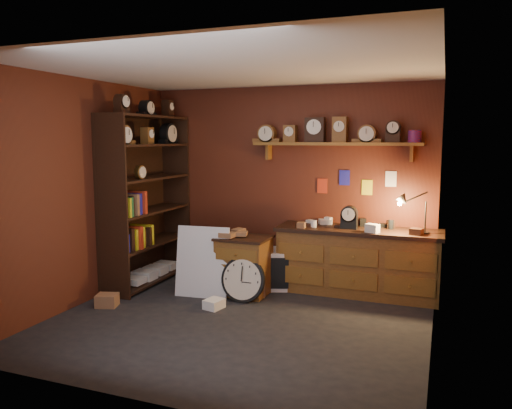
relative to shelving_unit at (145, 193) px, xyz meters
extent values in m
plane|color=black|center=(1.79, -0.98, -1.25)|extent=(4.00, 4.00, 0.00)
cube|color=#572414|center=(1.79, 0.82, 0.10)|extent=(4.00, 0.02, 2.70)
cube|color=#572414|center=(1.79, -2.78, 0.10)|extent=(4.00, 0.02, 2.70)
cube|color=#572414|center=(-0.21, -0.98, 0.10)|extent=(0.02, 3.60, 2.70)
cube|color=#572414|center=(3.79, -0.98, 0.10)|extent=(0.02, 3.60, 2.70)
cube|color=beige|center=(1.79, -0.98, 1.45)|extent=(4.00, 3.60, 0.02)
cube|color=brown|center=(2.49, 0.67, 0.67)|extent=(2.20, 0.30, 0.04)
cube|color=brown|center=(1.54, 0.74, 0.55)|extent=(0.04, 0.16, 0.20)
cube|color=brown|center=(3.44, 0.74, 0.55)|extent=(0.04, 0.16, 0.20)
cylinder|color=#B21419|center=(3.47, 0.67, 0.76)|extent=(0.16, 0.16, 0.15)
cube|color=#B72E16|center=(1.94, 0.81, 0.10)|extent=(0.14, 0.01, 0.20)
cube|color=#1B1B97|center=(2.24, 0.81, 0.22)|extent=(0.14, 0.01, 0.20)
cube|color=gold|center=(2.54, 0.81, 0.10)|extent=(0.14, 0.01, 0.20)
cube|color=silver|center=(2.84, 0.81, 0.22)|extent=(0.14, 0.01, 0.20)
cube|color=black|center=(-0.19, 0.00, -0.10)|extent=(0.03, 1.60, 2.30)
cube|color=black|center=(0.04, -0.78, -0.10)|extent=(0.45, 0.03, 2.30)
cube|color=black|center=(0.04, 0.78, -0.10)|extent=(0.45, 0.03, 2.30)
cube|color=black|center=(0.04, 0.00, -1.20)|extent=(0.43, 1.54, 0.03)
cube|color=black|center=(0.04, 0.00, -0.70)|extent=(0.43, 1.54, 0.03)
cube|color=black|center=(0.04, 0.00, -0.25)|extent=(0.43, 1.54, 0.03)
cube|color=black|center=(0.04, 0.00, 0.20)|extent=(0.43, 1.54, 0.03)
cube|color=black|center=(0.04, 0.00, 0.65)|extent=(0.43, 1.54, 0.03)
cube|color=black|center=(0.04, 0.00, 1.03)|extent=(0.43, 1.54, 0.03)
cube|color=brown|center=(2.84, 0.50, -0.85)|extent=(2.01, 0.60, 0.80)
cube|color=black|center=(2.84, 0.50, -0.43)|extent=(2.07, 0.66, 0.05)
cube|color=brown|center=(2.84, 0.20, -0.85)|extent=(1.93, 0.02, 0.52)
cylinder|color=black|center=(3.65, 0.45, -0.39)|extent=(0.12, 0.12, 0.02)
cylinder|color=black|center=(3.65, 0.45, -0.20)|extent=(0.02, 0.02, 0.38)
cylinder|color=black|center=(3.53, 0.42, 0.04)|extent=(0.27, 0.09, 0.14)
cone|color=black|center=(3.39, 0.39, 0.00)|extent=(0.18, 0.14, 0.18)
cube|color=brown|center=(1.48, -0.03, -0.90)|extent=(0.62, 0.52, 0.72)
cube|color=black|center=(1.48, -0.03, -0.52)|extent=(0.67, 0.57, 0.03)
cube|color=brown|center=(1.48, -0.30, -0.90)|extent=(0.55, 0.03, 0.61)
cylinder|color=black|center=(1.59, -0.32, -0.98)|extent=(0.56, 0.17, 0.56)
cylinder|color=beige|center=(1.59, -0.35, -0.97)|extent=(0.49, 0.11, 0.48)
cube|color=black|center=(1.59, -0.36, -0.90)|extent=(0.01, 0.04, 0.18)
cube|color=black|center=(1.65, -0.36, -1.00)|extent=(0.13, 0.01, 0.01)
cube|color=silver|center=(1.02, -0.31, -1.25)|extent=(0.70, 0.26, 0.90)
cube|color=silver|center=(1.88, 0.42, -1.00)|extent=(0.63, 0.63, 0.51)
cube|color=black|center=(1.88, 0.16, -1.00)|extent=(0.40, 0.16, 0.41)
cube|color=#8E603E|center=(0.14, -1.08, -1.18)|extent=(0.29, 0.27, 0.15)
cube|color=white|center=(1.37, -0.69, -1.20)|extent=(0.23, 0.26, 0.11)
cube|color=#8E603E|center=(1.64, -0.08, -1.16)|extent=(0.32, 0.30, 0.19)
camera|label=1|loc=(3.84, -5.81, 0.74)|focal=35.00mm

